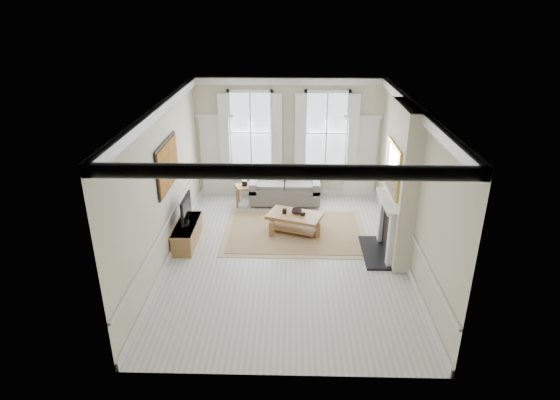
{
  "coord_description": "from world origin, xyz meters",
  "views": [
    {
      "loc": [
        0.1,
        -9.13,
        5.33
      ],
      "look_at": [
        -0.15,
        0.31,
        1.25
      ],
      "focal_mm": 30.0,
      "sensor_mm": 36.0,
      "label": 1
    }
  ],
  "objects_px": {
    "coffee_table": "(295,217)",
    "tv_stand": "(187,234)",
    "side_table": "(245,189)",
    "sofa": "(285,189)"
  },
  "relations": [
    {
      "from": "sofa",
      "to": "tv_stand",
      "type": "height_order",
      "value": "sofa"
    },
    {
      "from": "sofa",
      "to": "tv_stand",
      "type": "bearing_deg",
      "value": -131.65
    },
    {
      "from": "coffee_table",
      "to": "tv_stand",
      "type": "relative_size",
      "value": 1.04
    },
    {
      "from": "coffee_table",
      "to": "sofa",
      "type": "bearing_deg",
      "value": 118.3
    },
    {
      "from": "coffee_table",
      "to": "tv_stand",
      "type": "height_order",
      "value": "tv_stand"
    },
    {
      "from": "coffee_table",
      "to": "tv_stand",
      "type": "bearing_deg",
      "value": -145.74
    },
    {
      "from": "sofa",
      "to": "side_table",
      "type": "distance_m",
      "value": 1.14
    },
    {
      "from": "sofa",
      "to": "tv_stand",
      "type": "distance_m",
      "value": 3.39
    },
    {
      "from": "side_table",
      "to": "tv_stand",
      "type": "distance_m",
      "value": 2.54
    },
    {
      "from": "sofa",
      "to": "coffee_table",
      "type": "distance_m",
      "value": 1.92
    }
  ]
}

